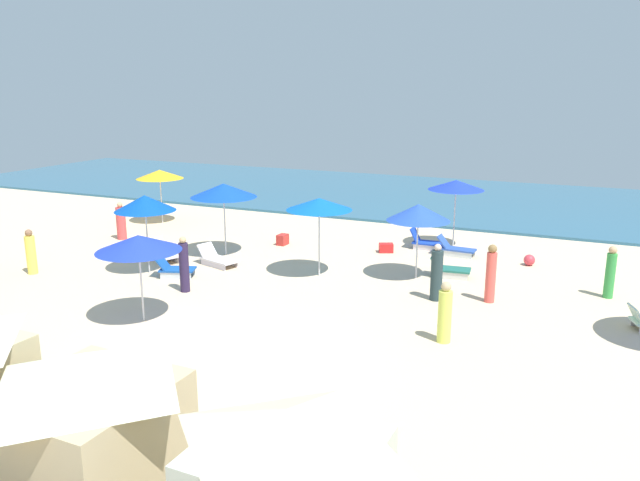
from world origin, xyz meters
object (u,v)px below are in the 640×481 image
Objects in this scene: beachgoer_0 at (184,266)px; beach_ball_0 at (529,260)px; umbrella_2 at (418,212)px; umbrella_6 at (138,243)px; beachgoer_2 at (121,222)px; beachgoer_7 at (445,314)px; umbrella_1 at (145,203)px; lounge_chair_5_0 at (217,259)px; umbrella_7 at (160,174)px; beachgoer_1 at (491,274)px; cooler_box_1 at (386,248)px; umbrella_4 at (319,204)px; cabana_3 at (92,435)px; lounge_chair_0_0 at (425,242)px; lounge_chair_1_1 at (174,269)px; lounge_chair_2_0 at (449,269)px; umbrella_0 at (456,185)px; lounge_chair_1_0 at (163,254)px; beachgoer_3 at (610,273)px; cooler_box_2 at (283,240)px; beachgoer_6 at (437,274)px; lounge_chair_0_1 at (455,249)px; beachgoer_4 at (31,253)px; umbrella_5 at (224,190)px.

beachgoer_0 is 11.66m from beach_ball_0.
umbrella_2 reaches higher than umbrella_6.
beachgoer_2 is 15.13m from beachgoer_7.
umbrella_1 reaches higher than umbrella_6.
lounge_chair_5_0 is 9.34m from beachgoer_7.
umbrella_7 reaches higher than beachgoer_0.
beachgoer_0 is 1.00× the size of beachgoer_1.
cooler_box_1 is (-5.06, -0.35, -0.02)m from beach_ball_0.
beachgoer_2 is 15.72m from beach_ball_0.
umbrella_4 is 6.43m from beachgoer_7.
cabana_3 is 10.18m from beachgoer_0.
cabana_3 is 12.24m from beachgoer_1.
lounge_chair_0_0 is 6.04m from beachgoer_1.
cabana_3 is at bearing -54.76° from umbrella_7.
umbrella_2 is at bearing -87.53° from lounge_chair_1_1.
lounge_chair_2_0 is 7.87m from lounge_chair_5_0.
beachgoer_7 is at bearing -44.19° from beachgoer_0.
umbrella_6 is at bearing -53.00° from umbrella_1.
umbrella_0 is 11.02m from lounge_chair_1_0.
beachgoer_3 is 3.34× the size of cooler_box_2.
lounge_chair_5_0 is 6.26m from cooler_box_1.
umbrella_6 reaches higher than beachgoer_1.
cabana_3 reaches higher than beachgoer_2.
cabana_3 is 7.92m from umbrella_6.
lounge_chair_0_0 is 3.24× the size of beach_ball_0.
lounge_chair_2_0 is 0.79× the size of beachgoer_6.
umbrella_2 reaches higher than lounge_chair_0_1.
cooler_box_1 is (1.09, 3.66, -2.21)m from umbrella_4.
beachgoer_4 is at bearing 9.30° from beachgoer_1.
beachgoer_4 is at bearing -158.38° from umbrella_2.
beachgoer_3 reaches higher than lounge_chair_1_1.
beachgoer_2 is (-14.82, 1.63, -0.14)m from beachgoer_1.
beachgoer_1 is at bearing -3.53° from umbrella_4.
cooler_box_2 is (-7.01, 3.91, -0.58)m from beachgoer_6.
beachgoer_7 reaches higher than lounge_chair_5_0.
umbrella_0 is 1.12× the size of umbrella_6.
cooler_box_1 is at bearing -63.43° from lounge_chair_1_1.
cabana_3 is at bearing 177.29° from lounge_chair_0_1.
beachgoer_6 reaches higher than cooler_box_2.
cooler_box_2 is at bearing -21.36° from beachgoer_6.
umbrella_6 reaches higher than lounge_chair_0_1.
umbrella_0 is 9.45m from beachgoer_7.
lounge_chair_0_0 is 9.69m from lounge_chair_1_0.
lounge_chair_0_0 is at bearing 16.59° from cooler_box_1.
beach_ball_0 is (4.28, 16.03, -1.13)m from cabana_3.
cooler_box_2 is at bearing 2.68° from beachgoer_4.
lounge_chair_1_1 is at bearing -149.67° from beach_ball_0.
umbrella_5 is 1.74× the size of beachgoer_2.
beachgoer_0 is at bearing 145.37° from lounge_chair_0_0.
umbrella_4 is 5.52× the size of cooler_box_2.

